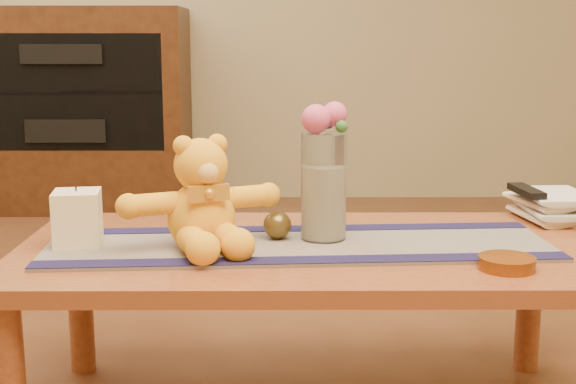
{
  "coord_description": "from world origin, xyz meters",
  "views": [
    {
      "loc": [
        -0.06,
        -1.82,
        0.94
      ],
      "look_at": [
        -0.05,
        0.0,
        0.58
      ],
      "focal_mm": 48.62,
      "sensor_mm": 36.0,
      "label": 1
    }
  ],
  "objects_px": {
    "bronze_ball": "(277,225)",
    "tv_remote": "(526,191)",
    "book_bottom": "(523,217)",
    "amber_dish": "(507,263)",
    "glass_vase": "(324,187)",
    "pillar_candle": "(78,218)",
    "teddy_bear": "(201,194)"
  },
  "relations": [
    {
      "from": "teddy_bear",
      "to": "amber_dish",
      "type": "height_order",
      "value": "teddy_bear"
    },
    {
      "from": "pillar_candle",
      "to": "amber_dish",
      "type": "height_order",
      "value": "pillar_candle"
    },
    {
      "from": "pillar_candle",
      "to": "tv_remote",
      "type": "distance_m",
      "value": 1.18
    },
    {
      "from": "pillar_candle",
      "to": "bronze_ball",
      "type": "relative_size",
      "value": 1.88
    },
    {
      "from": "bronze_ball",
      "to": "glass_vase",
      "type": "bearing_deg",
      "value": 0.67
    },
    {
      "from": "teddy_bear",
      "to": "book_bottom",
      "type": "xyz_separation_m",
      "value": [
        0.85,
        0.28,
        -0.12
      ]
    },
    {
      "from": "book_bottom",
      "to": "amber_dish",
      "type": "height_order",
      "value": "amber_dish"
    },
    {
      "from": "glass_vase",
      "to": "book_bottom",
      "type": "height_order",
      "value": "glass_vase"
    },
    {
      "from": "amber_dish",
      "to": "teddy_bear",
      "type": "bearing_deg",
      "value": 165.96
    },
    {
      "from": "bronze_ball",
      "to": "teddy_bear",
      "type": "bearing_deg",
      "value": -160.49
    },
    {
      "from": "bronze_ball",
      "to": "tv_remote",
      "type": "bearing_deg",
      "value": 17.47
    },
    {
      "from": "teddy_bear",
      "to": "bronze_ball",
      "type": "distance_m",
      "value": 0.21
    },
    {
      "from": "pillar_candle",
      "to": "tv_remote",
      "type": "xyz_separation_m",
      "value": [
        1.15,
        0.26,
        0.01
      ]
    },
    {
      "from": "teddy_bear",
      "to": "book_bottom",
      "type": "bearing_deg",
      "value": -4.21
    },
    {
      "from": "pillar_candle",
      "to": "book_bottom",
      "type": "bearing_deg",
      "value": 13.29
    },
    {
      "from": "book_bottom",
      "to": "amber_dish",
      "type": "bearing_deg",
      "value": -120.15
    },
    {
      "from": "book_bottom",
      "to": "tv_remote",
      "type": "bearing_deg",
      "value": -93.0
    },
    {
      "from": "amber_dish",
      "to": "tv_remote",
      "type": "bearing_deg",
      "value": 68.62
    },
    {
      "from": "bronze_ball",
      "to": "book_bottom",
      "type": "xyz_separation_m",
      "value": [
        0.67,
        0.22,
        -0.03
      ]
    },
    {
      "from": "book_bottom",
      "to": "tv_remote",
      "type": "relative_size",
      "value": 1.39
    },
    {
      "from": "tv_remote",
      "to": "teddy_bear",
      "type": "bearing_deg",
      "value": -168.42
    },
    {
      "from": "bronze_ball",
      "to": "tv_remote",
      "type": "distance_m",
      "value": 0.71
    },
    {
      "from": "teddy_bear",
      "to": "amber_dish",
      "type": "bearing_deg",
      "value": -36.78
    },
    {
      "from": "pillar_candle",
      "to": "glass_vase",
      "type": "xyz_separation_m",
      "value": [
        0.59,
        0.05,
        0.07
      ]
    },
    {
      "from": "teddy_bear",
      "to": "pillar_candle",
      "type": "relative_size",
      "value": 2.85
    },
    {
      "from": "book_bottom",
      "to": "glass_vase",
      "type": "bearing_deg",
      "value": -167.81
    },
    {
      "from": "amber_dish",
      "to": "glass_vase",
      "type": "bearing_deg",
      "value": 148.77
    },
    {
      "from": "pillar_candle",
      "to": "book_bottom",
      "type": "relative_size",
      "value": 0.58
    },
    {
      "from": "glass_vase",
      "to": "book_bottom",
      "type": "relative_size",
      "value": 1.17
    },
    {
      "from": "bronze_ball",
      "to": "tv_remote",
      "type": "xyz_separation_m",
      "value": [
        0.67,
        0.21,
        0.04
      ]
    },
    {
      "from": "pillar_candle",
      "to": "book_bottom",
      "type": "height_order",
      "value": "pillar_candle"
    },
    {
      "from": "teddy_bear",
      "to": "tv_remote",
      "type": "height_order",
      "value": "teddy_bear"
    }
  ]
}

